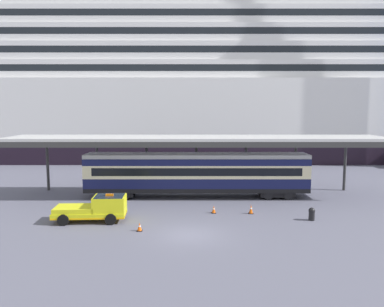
{
  "coord_description": "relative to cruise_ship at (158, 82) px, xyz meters",
  "views": [
    {
      "loc": [
        0.16,
        -23.65,
        8.14
      ],
      "look_at": [
        0.18,
        7.52,
        4.5
      ],
      "focal_mm": 34.9,
      "sensor_mm": 36.0,
      "label": 1
    }
  ],
  "objects": [
    {
      "name": "ground_plane",
      "position": [
        5.87,
        -43.59,
        -13.08
      ],
      "size": [
        400.0,
        400.0,
        0.0
      ],
      "primitive_type": "plane",
      "color": "#575868"
    },
    {
      "name": "cruise_ship",
      "position": [
        0.0,
        0.0,
        0.0
      ],
      "size": [
        162.21,
        24.92,
        37.76
      ],
      "color": "black",
      "rests_on": "ground"
    },
    {
      "name": "platform_canopy",
      "position": [
        6.47,
        -32.38,
        -7.72
      ],
      "size": [
        35.19,
        5.77,
        5.66
      ],
      "color": "silver",
      "rests_on": "ground"
    },
    {
      "name": "train_carriage",
      "position": [
        6.47,
        -32.85,
        -10.78
      ],
      "size": [
        20.58,
        2.81,
        4.11
      ],
      "color": "black",
      "rests_on": "ground"
    },
    {
      "name": "service_truck",
      "position": [
        -0.96,
        -40.48,
        -12.09
      ],
      "size": [
        5.3,
        2.48,
        2.02
      ],
      "color": "yellow",
      "rests_on": "ground"
    },
    {
      "name": "traffic_cone_near",
      "position": [
        10.69,
        -38.53,
        -12.71
      ],
      "size": [
        0.36,
        0.36,
        0.74
      ],
      "color": "black",
      "rests_on": "ground"
    },
    {
      "name": "traffic_cone_mid",
      "position": [
        2.48,
        -42.81,
        -12.78
      ],
      "size": [
        0.36,
        0.36,
        0.6
      ],
      "color": "black",
      "rests_on": "ground"
    },
    {
      "name": "traffic_cone_far",
      "position": [
        7.76,
        -38.39,
        -12.78
      ],
      "size": [
        0.36,
        0.36,
        0.61
      ],
      "color": "black",
      "rests_on": "ground"
    },
    {
      "name": "quay_bollard",
      "position": [
        14.92,
        -40.31,
        -12.56
      ],
      "size": [
        0.48,
        0.48,
        0.96
      ],
      "color": "black",
      "rests_on": "ground"
    }
  ]
}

